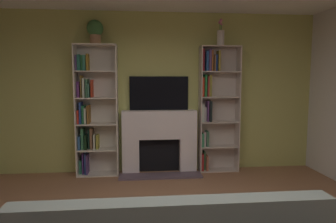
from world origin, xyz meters
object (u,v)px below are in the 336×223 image
at_px(tv, 159,93).
at_px(vase_with_flowers, 221,37).
at_px(potted_plant, 95,31).
at_px(bookshelf_right, 214,105).
at_px(bookshelf_left, 92,112).
at_px(fireplace, 159,139).

bearing_deg(tv, vase_with_flowers, -6.45).
relative_size(potted_plant, vase_with_flowers, 0.87).
relative_size(bookshelf_right, potted_plant, 5.53).
distance_m(bookshelf_right, potted_plant, 2.40).
height_order(bookshelf_right, potted_plant, potted_plant).
bearing_deg(bookshelf_right, bookshelf_left, -179.46).
bearing_deg(fireplace, bookshelf_left, 179.51).
bearing_deg(bookshelf_right, vase_with_flowers, -32.35).
distance_m(fireplace, tv, 0.81).
height_order(tv, bookshelf_right, bookshelf_right).
bearing_deg(potted_plant, tv, 6.45).
bearing_deg(fireplace, tv, 90.00).
height_order(fireplace, bookshelf_right, bookshelf_right).
relative_size(bookshelf_right, vase_with_flowers, 4.82).
xyz_separation_m(bookshelf_left, potted_plant, (0.08, -0.03, 1.36)).
relative_size(bookshelf_left, potted_plant, 5.53).
xyz_separation_m(tv, vase_with_flowers, (1.06, -0.12, 0.97)).
distance_m(fireplace, bookshelf_right, 1.14).
bearing_deg(bookshelf_right, fireplace, -178.24).
distance_m(bookshelf_right, vase_with_flowers, 1.19).
bearing_deg(vase_with_flowers, bookshelf_left, 179.13).
xyz_separation_m(fireplace, bookshelf_right, (0.98, 0.03, 0.59)).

